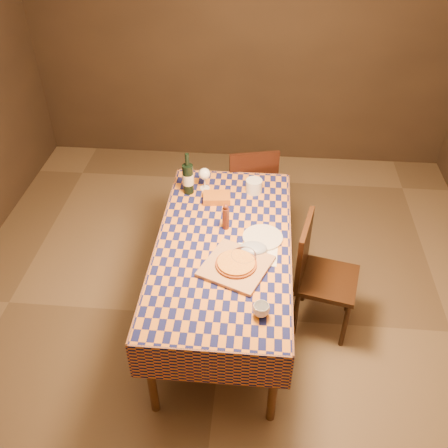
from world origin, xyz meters
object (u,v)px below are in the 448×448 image
object	(u,v)px
cutting_board	(236,266)
wine_bottle	(188,178)
chair_right	(317,271)
bowl	(244,258)
chair_far	(251,186)
white_plate	(263,237)
pizza	(236,263)
dining_table	(223,251)

from	to	relation	value
cutting_board	wine_bottle	size ratio (longest dim) A/B	1.14
chair_right	bowl	bearing A→B (deg)	-158.68
chair_far	cutting_board	bearing A→B (deg)	-91.96
cutting_board	white_plate	distance (m)	0.35
chair_right	white_plate	bearing A→B (deg)	175.28
bowl	wine_bottle	distance (m)	0.90
chair_far	chair_right	xyz separation A→B (m)	(0.53, -1.04, 0.00)
wine_bottle	pizza	bearing A→B (deg)	-62.52
pizza	bowl	world-z (taller)	same
dining_table	chair_far	world-z (taller)	chair_far
chair_far	chair_right	bearing A→B (deg)	-62.97
dining_table	cutting_board	bearing A→B (deg)	-66.25
wine_bottle	chair_far	world-z (taller)	wine_bottle
cutting_board	bowl	distance (m)	0.09
dining_table	white_plate	distance (m)	0.29
white_plate	chair_right	distance (m)	0.48
pizza	chair_far	world-z (taller)	chair_far
dining_table	cutting_board	world-z (taller)	cutting_board
bowl	wine_bottle	world-z (taller)	wine_bottle
bowl	chair_far	size ratio (longest dim) A/B	0.18
cutting_board	wine_bottle	xyz separation A→B (m)	(-0.43, 0.83, 0.12)
dining_table	wine_bottle	xyz separation A→B (m)	(-0.33, 0.59, 0.21)
dining_table	cutting_board	size ratio (longest dim) A/B	4.64
bowl	chair_far	bearing A→B (deg)	90.00
chair_far	chair_right	distance (m)	1.17
dining_table	pizza	size ratio (longest dim) A/B	5.20
wine_bottle	cutting_board	bearing A→B (deg)	-62.52
pizza	chair_far	distance (m)	1.35
dining_table	chair_far	xyz separation A→B (m)	(0.15, 1.08, -0.17)
dining_table	white_plate	size ratio (longest dim) A/B	6.51
cutting_board	chair_right	world-z (taller)	chair_right
dining_table	chair_right	size ratio (longest dim) A/B	1.98
cutting_board	wine_bottle	world-z (taller)	wine_bottle
pizza	cutting_board	bearing A→B (deg)	0.00
pizza	wine_bottle	bearing A→B (deg)	117.48
cutting_board	chair_right	size ratio (longest dim) A/B	0.43
white_plate	cutting_board	bearing A→B (deg)	-118.03
wine_bottle	bowl	bearing A→B (deg)	-57.88
chair_far	dining_table	bearing A→B (deg)	-97.89
chair_right	pizza	bearing A→B (deg)	-154.18
dining_table	white_plate	world-z (taller)	white_plate
white_plate	chair_far	bearing A→B (deg)	96.87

